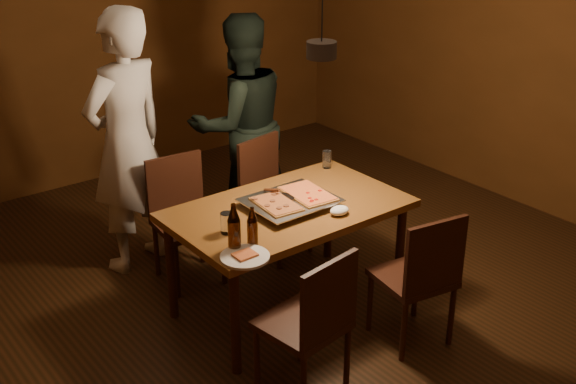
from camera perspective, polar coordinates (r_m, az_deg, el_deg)
room_shell at (r=4.40m, az=2.58°, el=6.70°), size 6.00×6.00×6.00m
dining_table at (r=4.64m, az=-0.00°, el=-1.96°), size 1.50×0.90×0.75m
chair_far_left at (r=5.14m, az=-8.37°, el=-1.21°), size 0.46×0.46×0.49m
chair_far_right at (r=5.44m, az=-1.53°, el=0.50°), size 0.49×0.49×0.49m
chair_near_left at (r=3.92m, az=2.06°, el=-9.61°), size 0.47×0.47×0.49m
chair_near_right at (r=4.40m, az=10.57°, el=-5.98°), size 0.49×0.49×0.49m
pizza_tray at (r=4.59m, az=0.19°, el=-0.87°), size 0.56×0.46×0.05m
pizza_meat at (r=4.50m, az=-0.93°, el=-0.94°), size 0.24×0.36×0.02m
pizza_cheese at (r=4.65m, az=1.58°, el=-0.11°), size 0.27×0.40×0.02m
spatula at (r=4.59m, az=-0.08°, el=-0.37°), size 0.15×0.26×0.04m
beer_bottle_a at (r=4.04m, az=-4.29°, el=-2.76°), size 0.07×0.07×0.28m
beer_bottle_b at (r=4.09m, az=-2.84°, el=-2.72°), size 0.06×0.06×0.23m
water_glass_left at (r=4.26m, az=-4.83°, el=-2.46°), size 0.08×0.08×0.13m
water_glass_right at (r=5.19m, az=3.09°, el=2.59°), size 0.06×0.06×0.13m
plate_slice at (r=4.00m, az=-3.43°, el=-5.12°), size 0.28×0.28×0.03m
napkin at (r=4.50m, az=4.08°, el=-1.47°), size 0.13×0.10×0.05m
diner_white at (r=5.22m, az=-12.59°, el=3.83°), size 0.80×0.63×1.91m
diner_dark at (r=5.73m, az=-3.79°, el=5.32°), size 0.95×0.79×1.75m
pendant_lamp at (r=4.30m, az=2.67°, el=11.29°), size 0.18×0.18×1.10m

